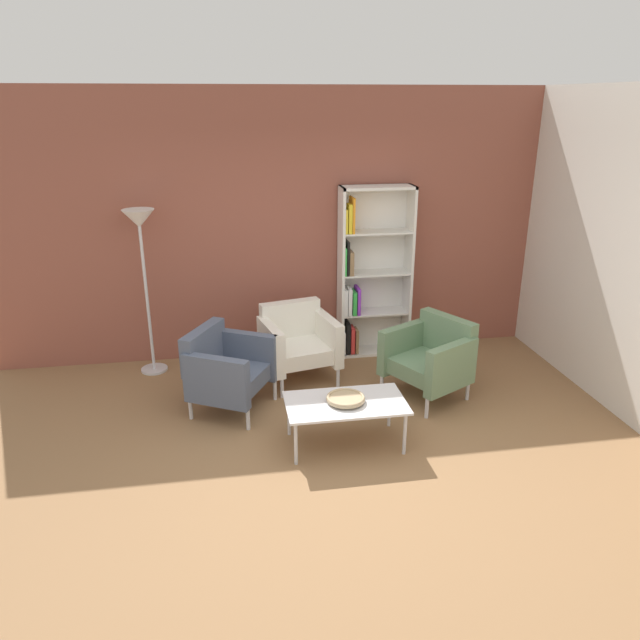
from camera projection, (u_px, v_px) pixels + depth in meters
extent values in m
plane|color=olive|center=(327.00, 469.00, 4.77)|extent=(8.32, 8.32, 0.00)
cube|color=brown|center=(288.00, 227.00, 6.54)|extent=(6.40, 0.12, 2.90)
cube|color=silver|center=(635.00, 258.00, 5.27)|extent=(0.12, 5.20, 2.90)
cube|color=silver|center=(341.00, 274.00, 6.59)|extent=(0.03, 0.30, 1.90)
cube|color=silver|center=(408.00, 271.00, 6.71)|extent=(0.03, 0.30, 1.90)
cube|color=silver|center=(378.00, 187.00, 6.33)|extent=(0.80, 0.30, 0.03)
cube|color=silver|center=(372.00, 350.00, 6.97)|extent=(0.80, 0.30, 0.03)
cube|color=silver|center=(372.00, 269.00, 6.78)|extent=(0.80, 0.02, 1.90)
cube|color=silver|center=(374.00, 312.00, 6.81)|extent=(0.76, 0.28, 0.02)
cube|color=silver|center=(375.00, 273.00, 6.65)|extent=(0.76, 0.28, 0.02)
cube|color=silver|center=(376.00, 232.00, 6.49)|extent=(0.76, 0.28, 0.02)
cube|color=white|center=(343.00, 341.00, 6.83)|extent=(0.02, 0.20, 0.26)
cube|color=black|center=(347.00, 336.00, 6.84)|extent=(0.04, 0.24, 0.36)
cube|color=red|center=(352.00, 339.00, 6.82)|extent=(0.04, 0.17, 0.30)
cube|color=olive|center=(356.00, 340.00, 6.83)|extent=(0.03, 0.17, 0.27)
cube|color=white|center=(345.00, 301.00, 6.66)|extent=(0.04, 0.19, 0.30)
cube|color=white|center=(349.00, 300.00, 6.67)|extent=(0.04, 0.21, 0.31)
cube|color=green|center=(353.00, 302.00, 6.68)|extent=(0.04, 0.20, 0.27)
cube|color=purple|center=(357.00, 300.00, 6.69)|extent=(0.03, 0.22, 0.30)
cube|color=green|center=(344.00, 260.00, 6.52)|extent=(0.02, 0.25, 0.30)
cube|color=black|center=(347.00, 257.00, 6.50)|extent=(0.02, 0.22, 0.37)
cube|color=olive|center=(350.00, 262.00, 6.54)|extent=(0.04, 0.24, 0.26)
cube|color=yellow|center=(345.00, 220.00, 6.37)|extent=(0.03, 0.24, 0.25)
cube|color=yellow|center=(349.00, 218.00, 6.33)|extent=(0.04, 0.17, 0.31)
cube|color=orange|center=(352.00, 215.00, 6.35)|extent=(0.02, 0.23, 0.37)
cube|color=silver|center=(346.00, 403.00, 4.98)|extent=(1.00, 0.56, 0.02)
cylinder|color=silver|center=(296.00, 443.00, 4.77)|extent=(0.03, 0.03, 0.38)
cylinder|color=silver|center=(405.00, 434.00, 4.91)|extent=(0.03, 0.03, 0.38)
cylinder|color=silver|center=(289.00, 415.00, 5.19)|extent=(0.03, 0.03, 0.38)
cylinder|color=silver|center=(389.00, 407.00, 5.33)|extent=(0.03, 0.03, 0.38)
cylinder|color=tan|center=(346.00, 401.00, 4.97)|extent=(0.13, 0.13, 0.02)
cylinder|color=tan|center=(346.00, 399.00, 4.97)|extent=(0.32, 0.32, 0.02)
torus|color=tan|center=(346.00, 397.00, 4.96)|extent=(0.32, 0.32, 0.02)
cube|color=white|center=(299.00, 351.00, 6.17)|extent=(0.75, 0.71, 0.16)
cube|color=white|center=(290.00, 318.00, 6.31)|extent=(0.65, 0.26, 0.38)
cube|color=white|center=(271.00, 347.00, 6.01)|extent=(0.24, 0.63, 0.46)
cube|color=white|center=(328.00, 338.00, 6.23)|extent=(0.24, 0.63, 0.46)
cylinder|color=silver|center=(282.00, 386.00, 5.87)|extent=(0.04, 0.04, 0.24)
cylinder|color=silver|center=(338.00, 376.00, 6.08)|extent=(0.04, 0.04, 0.24)
cylinder|color=silver|center=(264.00, 364.00, 6.37)|extent=(0.04, 0.04, 0.24)
cylinder|color=silver|center=(316.00, 355.00, 6.58)|extent=(0.04, 0.04, 0.24)
cube|color=slate|center=(427.00, 367.00, 5.82)|extent=(0.82, 0.84, 0.16)
cube|color=slate|center=(447.00, 334.00, 5.88)|extent=(0.41, 0.62, 0.38)
cube|color=slate|center=(403.00, 347.00, 6.00)|extent=(0.59, 0.38, 0.46)
cube|color=slate|center=(451.00, 367.00, 5.54)|extent=(0.59, 0.38, 0.46)
cylinder|color=silver|center=(382.00, 383.00, 5.93)|extent=(0.04, 0.04, 0.24)
cylinder|color=silver|center=(427.00, 406.00, 5.49)|extent=(0.04, 0.04, 0.24)
cylinder|color=silver|center=(422.00, 368.00, 6.27)|extent=(0.04, 0.04, 0.24)
cylinder|color=silver|center=(468.00, 388.00, 5.83)|extent=(0.04, 0.04, 0.24)
cube|color=#4C566B|center=(231.00, 378.00, 5.59)|extent=(0.82, 0.84, 0.16)
cube|color=#4C566B|center=(203.00, 347.00, 5.58)|extent=(0.41, 0.62, 0.38)
cube|color=#4C566B|center=(216.00, 381.00, 5.27)|extent=(0.59, 0.39, 0.46)
cube|color=#4C566B|center=(247.00, 355.00, 5.82)|extent=(0.59, 0.39, 0.46)
cylinder|color=silver|center=(248.00, 417.00, 5.30)|extent=(0.04, 0.04, 0.24)
cylinder|color=silver|center=(275.00, 388.00, 5.83)|extent=(0.04, 0.04, 0.24)
cylinder|color=silver|center=(190.00, 407.00, 5.47)|extent=(0.04, 0.04, 0.24)
cylinder|color=silver|center=(222.00, 380.00, 6.01)|extent=(0.04, 0.04, 0.24)
cylinder|color=silver|center=(154.00, 369.00, 6.50)|extent=(0.28, 0.28, 0.02)
cylinder|color=silver|center=(147.00, 296.00, 6.21)|extent=(0.03, 0.03, 1.65)
cone|color=white|center=(139.00, 219.00, 5.93)|extent=(0.32, 0.32, 0.18)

